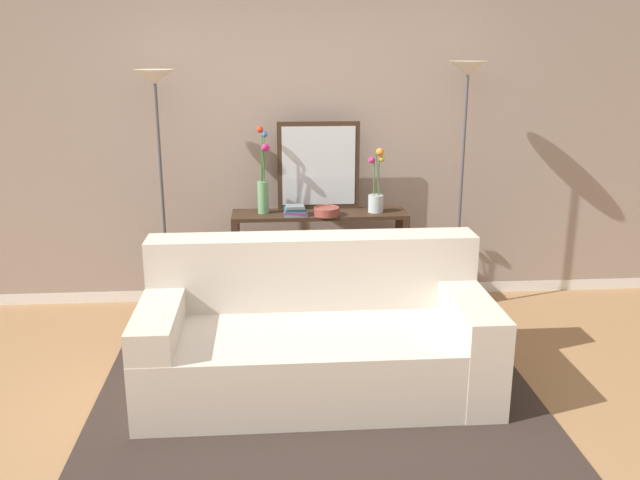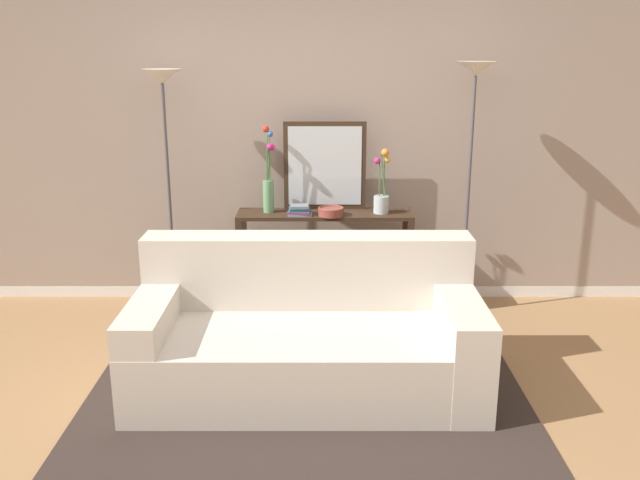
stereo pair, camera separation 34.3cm
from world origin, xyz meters
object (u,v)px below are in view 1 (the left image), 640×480
Objects in this scene: couch at (316,339)px; vase_tall_flowers at (263,183)px; book_stack at (295,211)px; fruit_bowl at (327,211)px; console_table at (320,244)px; vase_short_flowers at (376,194)px; floor_lamp_left at (158,127)px; wall_mirror at (319,166)px; floor_lamp_right at (465,118)px; book_row_under_console at (267,305)px.

vase_tall_flowers reaches higher than couch.
book_stack is (-0.07, 1.15, 0.53)m from couch.
fruit_bowl is at bearing -5.32° from book_stack.
fruit_bowl is at bearing -13.48° from vase_tall_flowers.
vase_tall_flowers reaches higher than console_table.
vase_short_flowers is (0.85, -0.04, -0.09)m from vase_tall_flowers.
floor_lamp_left is 0.86m from vase_tall_flowers.
wall_mirror reaches higher than vase_tall_flowers.
wall_mirror is (1.17, 0.16, -0.33)m from floor_lamp_left.
console_table is 2.69× the size of vase_short_flowers.
vase_tall_flowers is at bearing 178.08° from floor_lamp_right.
couch is 1.46m from vase_short_flowers.
floor_lamp_right is at bearing 44.90° from couch.
vase_short_flowers is at bearing 11.41° from fruit_bowl.
book_row_under_console is at bearing 103.79° from couch.
console_table is (0.12, 1.22, 0.24)m from couch.
vase_short_flowers reaches higher than fruit_bowl.
book_stack reaches higher than console_table.
vase_tall_flowers is 0.97m from book_row_under_console.
fruit_bowl is 0.73× the size of book_row_under_console.
fruit_bowl is (-0.38, -0.08, -0.11)m from vase_short_flowers.
book_stack reaches higher than fruit_bowl.
couch is 1.08× the size of floor_lamp_right.
vase_tall_flowers is 0.86m from vase_short_flowers.
couch is at bearing -98.21° from fruit_bowl.
couch is 1.28m from book_row_under_console.
floor_lamp_right is 1.23m from fruit_bowl.
vase_short_flowers reaches higher than book_stack.
book_stack is (-0.24, 0.02, 0.00)m from fruit_bowl.
wall_mirror is (-1.08, 0.16, -0.37)m from floor_lamp_right.
couch is at bearing -95.45° from console_table.
vase_short_flowers reaches higher than book_row_under_console.
floor_lamp_right reaches higher than fruit_bowl.
couch is at bearing -76.10° from vase_tall_flowers.
floor_lamp_right is 2.94× the size of vase_tall_flowers.
floor_lamp_left is 1.37m from fruit_bowl.
floor_lamp_left reaches higher than couch.
vase_short_flowers is at bearing -1.04° from book_row_under_console.
console_table is 1.98× the size of wall_mirror.
floor_lamp_right is at bearing 3.46° from fruit_bowl.
vase_short_flowers is (0.54, 1.20, 0.63)m from couch.
couch is 1.25m from console_table.
couch reaches higher than book_row_under_console.
wall_mirror is at bearing 161.17° from vase_short_flowers.
book_stack is (-1.27, -0.04, -0.67)m from floor_lamp_right.
floor_lamp_right is 1.15m from wall_mirror.
vase_tall_flowers is (0.75, 0.05, -0.43)m from floor_lamp_left.
wall_mirror is at bearing 171.50° from floor_lamp_right.
couch is at bearing -48.48° from floor_lamp_left.
console_table is at bearing 20.42° from book_stack.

